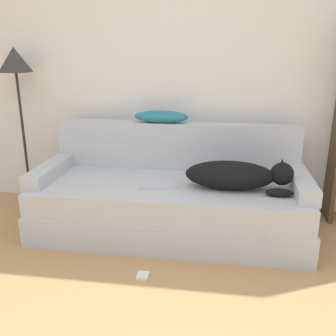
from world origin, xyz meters
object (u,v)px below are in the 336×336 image
dog (237,175)px  floor_lamp (16,70)px  couch (170,207)px  throw_pillow (161,117)px  laptop (158,184)px  power_adapter (143,276)px

dog → floor_lamp: floor_lamp is taller
couch → throw_pillow: size_ratio=4.57×
dog → laptop: 0.61m
laptop → power_adapter: 0.74m
power_adapter → floor_lamp: bearing=141.3°
dog → floor_lamp: (-1.97, 0.48, 0.73)m
floor_lamp → couch: bearing=-15.4°
laptop → couch: bearing=37.8°
floor_lamp → power_adapter: floor_lamp is taller
couch → laptop: bearing=-131.9°
couch → laptop: size_ratio=6.72×
throw_pillow → couch: bearing=-70.7°
throw_pillow → dog: bearing=-34.4°
throw_pillow → power_adapter: 1.38m
couch → floor_lamp: bearing=164.6°
dog → laptop: dog is taller
power_adapter → throw_pillow: bearing=92.7°
couch → dog: dog is taller
laptop → throw_pillow: throw_pillow is taller
dog → throw_pillow: 0.87m
dog → power_adapter: dog is taller
laptop → throw_pillow: bearing=85.7°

